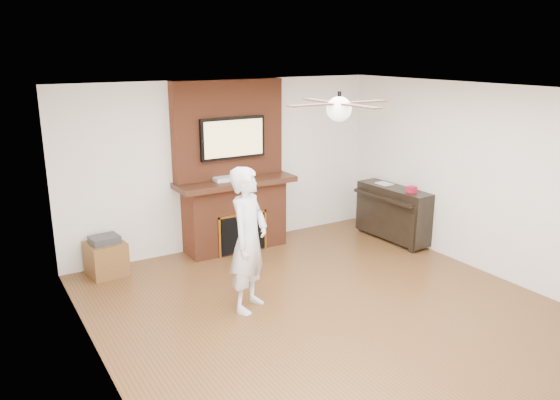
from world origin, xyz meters
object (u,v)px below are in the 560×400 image
fireplace (233,184)px  side_table (106,257)px  piano (393,212)px  person (249,240)px

fireplace → side_table: (-1.92, -0.07, -0.75)m
piano → person: bearing=-166.4°
fireplace → side_table: fireplace is taller
person → piano: 3.20m
fireplace → person: 2.06m
person → piano: (3.04, 0.93, -0.38)m
person → fireplace: bearing=31.9°
person → side_table: 2.27m
fireplace → side_table: 2.07m
fireplace → side_table: bearing=-178.0°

